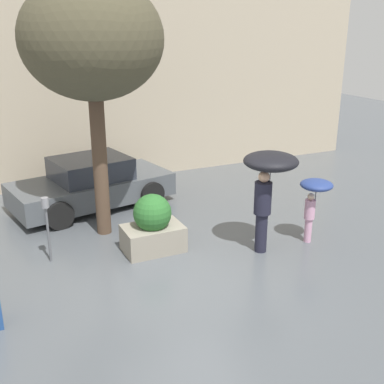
% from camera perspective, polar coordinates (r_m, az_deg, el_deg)
% --- Properties ---
extents(ground_plane, '(40.00, 40.00, 0.00)m').
position_cam_1_polar(ground_plane, '(8.93, -0.92, -10.29)').
color(ground_plane, '#51565B').
extents(building_facade, '(18.00, 0.30, 6.00)m').
position_cam_1_polar(building_facade, '(14.03, -12.21, 13.09)').
color(building_facade, '#B7A88E').
rests_on(building_facade, ground).
extents(planter_box, '(1.20, 0.79, 1.21)m').
position_cam_1_polar(planter_box, '(9.80, -4.68, -4.07)').
color(planter_box, gray).
rests_on(planter_box, ground).
extents(person_adult, '(1.08, 1.08, 2.06)m').
position_cam_1_polar(person_adult, '(9.53, 9.08, 2.18)').
color(person_adult, '#1E1E2D').
rests_on(person_adult, ground).
extents(person_child, '(0.68, 0.68, 1.38)m').
position_cam_1_polar(person_child, '(10.28, 14.33, -0.14)').
color(person_child, '#D199B7').
rests_on(person_child, ground).
extents(parked_car_near, '(4.20, 2.54, 1.28)m').
position_cam_1_polar(parked_car_near, '(12.39, -11.81, 0.91)').
color(parked_car_near, '#4C5156').
rests_on(parked_car_near, ground).
extents(street_tree, '(2.85, 2.85, 5.35)m').
position_cam_1_polar(street_tree, '(10.08, -11.76, 17.12)').
color(street_tree, brown).
rests_on(street_tree, ground).
extents(parking_meter, '(0.14, 0.14, 1.33)m').
position_cam_1_polar(parking_meter, '(9.57, -16.87, -2.77)').
color(parking_meter, '#595B60').
rests_on(parking_meter, ground).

